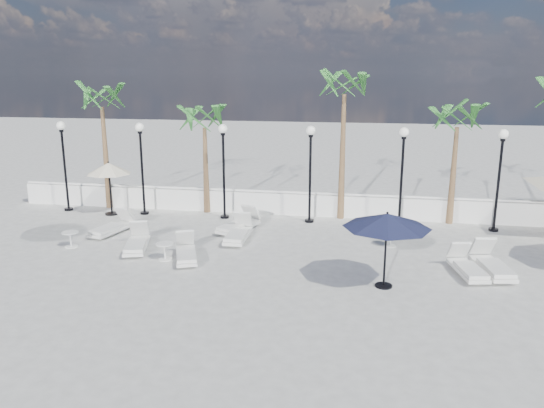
% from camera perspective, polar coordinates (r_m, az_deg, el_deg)
% --- Properties ---
extents(ground, '(100.00, 100.00, 0.00)m').
position_cam_1_polar(ground, '(15.21, 1.35, -8.58)').
color(ground, gray).
rests_on(ground, ground).
extents(balustrade, '(26.00, 0.30, 1.01)m').
position_cam_1_polar(balustrade, '(22.15, 4.33, -0.07)').
color(balustrade, silver).
rests_on(balustrade, ground).
extents(lamppost_0, '(0.36, 0.36, 3.84)m').
position_cam_1_polar(lamppost_0, '(24.20, -21.52, 5.08)').
color(lamppost_0, black).
rests_on(lamppost_0, ground).
extents(lamppost_1, '(0.36, 0.36, 3.84)m').
position_cam_1_polar(lamppost_1, '(22.58, -13.88, 5.07)').
color(lamppost_1, black).
rests_on(lamppost_1, ground).
extents(lamppost_2, '(0.36, 0.36, 3.84)m').
position_cam_1_polar(lamppost_2, '(21.40, -5.25, 4.95)').
color(lamppost_2, black).
rests_on(lamppost_2, ground).
extents(lamppost_3, '(0.36, 0.36, 3.84)m').
position_cam_1_polar(lamppost_3, '(20.76, 4.14, 4.69)').
color(lamppost_3, black).
rests_on(lamppost_3, ground).
extents(lamppost_4, '(0.36, 0.36, 3.84)m').
position_cam_1_polar(lamppost_4, '(20.70, 13.85, 4.29)').
color(lamppost_4, black).
rests_on(lamppost_4, ground).
extents(lamppost_5, '(0.36, 0.36, 3.84)m').
position_cam_1_polar(lamppost_5, '(21.22, 23.33, 3.79)').
color(lamppost_5, black).
rests_on(lamppost_5, ground).
extents(palm_0, '(2.60, 2.60, 5.50)m').
position_cam_1_polar(palm_0, '(23.96, -17.84, 10.23)').
color(palm_0, brown).
rests_on(palm_0, ground).
extents(palm_1, '(2.60, 2.60, 4.70)m').
position_cam_1_polar(palm_1, '(22.29, -7.28, 8.53)').
color(palm_1, brown).
rests_on(palm_1, ground).
extents(palm_2, '(2.60, 2.60, 6.10)m').
position_cam_1_polar(palm_2, '(21.21, 7.80, 11.93)').
color(palm_2, brown).
rests_on(palm_2, ground).
extents(palm_3, '(2.60, 2.60, 4.90)m').
position_cam_1_polar(palm_3, '(21.53, 19.32, 8.20)').
color(palm_3, brown).
rests_on(palm_3, ground).
extents(lounger_0, '(1.20, 2.13, 0.76)m').
position_cam_1_polar(lounger_0, '(18.44, -14.34, -4.08)').
color(lounger_0, silver).
rests_on(lounger_0, ground).
extents(lounger_1, '(1.25, 2.01, 0.72)m').
position_cam_1_polar(lounger_1, '(17.18, -9.24, -5.20)').
color(lounger_1, silver).
rests_on(lounger_1, ground).
extents(lounger_2, '(1.08, 2.09, 0.75)m').
position_cam_1_polar(lounger_2, '(20.54, -16.86, -2.40)').
color(lounger_2, silver).
rests_on(lounger_2, ground).
extents(lounger_3, '(0.73, 2.10, 0.78)m').
position_cam_1_polar(lounger_3, '(18.93, -3.65, -3.15)').
color(lounger_3, silver).
rests_on(lounger_3, ground).
extents(lounger_4, '(1.40, 2.17, 0.78)m').
position_cam_1_polar(lounger_4, '(20.04, -3.60, -2.19)').
color(lounger_4, silver).
rests_on(lounger_4, ground).
extents(lounger_5, '(1.03, 2.23, 0.81)m').
position_cam_1_polar(lounger_5, '(17.15, 22.59, -6.06)').
color(lounger_5, silver).
rests_on(lounger_5, ground).
extents(lounger_7, '(1.00, 2.04, 0.73)m').
position_cam_1_polar(lounger_7, '(16.77, 20.26, -6.38)').
color(lounger_7, silver).
rests_on(lounger_7, ground).
extents(side_table_0, '(0.56, 0.56, 0.55)m').
position_cam_1_polar(side_table_0, '(17.30, -11.45, -4.85)').
color(side_table_0, silver).
rests_on(side_table_0, ground).
extents(side_table_1, '(0.55, 0.55, 0.54)m').
position_cam_1_polar(side_table_1, '(19.43, -20.85, -3.43)').
color(side_table_1, silver).
rests_on(side_table_1, ground).
extents(side_table_2, '(0.54, 0.54, 0.52)m').
position_cam_1_polar(side_table_2, '(18.70, 12.60, -3.53)').
color(side_table_2, silver).
rests_on(side_table_2, ground).
extents(parasol_navy_mid, '(2.42, 2.42, 2.17)m').
position_cam_1_polar(parasol_navy_mid, '(14.73, 12.27, -1.81)').
color(parasol_navy_mid, black).
rests_on(parasol_navy_mid, ground).
extents(parasol_cream_small, '(1.84, 1.84, 2.26)m').
position_cam_1_polar(parasol_cream_small, '(22.97, -17.15, 3.60)').
color(parasol_cream_small, black).
rests_on(parasol_cream_small, ground).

